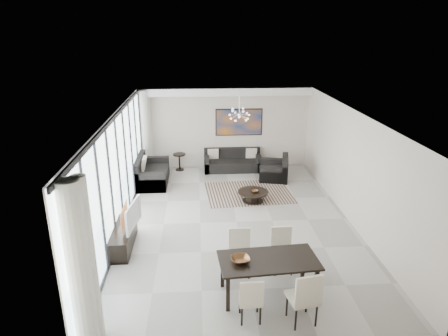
{
  "coord_description": "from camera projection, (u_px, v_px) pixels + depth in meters",
  "views": [
    {
      "loc": [
        -0.95,
        -9.43,
        4.89
      ],
      "look_at": [
        -0.28,
        0.76,
        1.25
      ],
      "focal_mm": 32.0,
      "sensor_mm": 36.0,
      "label": 1
    }
  ],
  "objects": [
    {
      "name": "window_wall",
      "position": [
        123.0,
        172.0,
        9.9
      ],
      "size": [
        0.37,
        8.95,
        2.9
      ],
      "color": "silver",
      "rests_on": "floor"
    },
    {
      "name": "coffee_table",
      "position": [
        253.0,
        196.0,
        11.75
      ],
      "size": [
        0.9,
        0.9,
        0.31
      ],
      "color": "black",
      "rests_on": "floor"
    },
    {
      "name": "bowl_coffee",
      "position": [
        255.0,
        191.0,
        11.63
      ],
      "size": [
        0.24,
        0.24,
        0.07
      ],
      "primitive_type": "imported",
      "rotation": [
        0.0,
        0.0,
        0.16
      ],
      "color": "brown",
      "rests_on": "coffee_table"
    },
    {
      "name": "painting",
      "position": [
        239.0,
        122.0,
        14.25
      ],
      "size": [
        1.68,
        0.04,
        0.98
      ],
      "primitive_type": "cube",
      "color": "#B05E18",
      "rests_on": "room_shell"
    },
    {
      "name": "armchair",
      "position": [
        275.0,
        171.0,
        13.43
      ],
      "size": [
        1.1,
        1.14,
        0.82
      ],
      "color": "black",
      "rests_on": "floor"
    },
    {
      "name": "loveseat",
      "position": [
        151.0,
        174.0,
        13.09
      ],
      "size": [
        1.0,
        1.79,
        0.89
      ],
      "color": "black",
      "rests_on": "floor"
    },
    {
      "name": "chandelier",
      "position": [
        239.0,
        115.0,
        12.15
      ],
      "size": [
        0.66,
        0.66,
        0.71
      ],
      "color": "silver",
      "rests_on": "room_shell"
    },
    {
      "name": "sofa_main",
      "position": [
        233.0,
        163.0,
        14.32
      ],
      "size": [
        2.03,
        0.83,
        0.74
      ],
      "color": "black",
      "rests_on": "floor"
    },
    {
      "name": "television",
      "position": [
        129.0,
        215.0,
        9.2
      ],
      "size": [
        0.29,
        1.06,
        0.6
      ],
      "primitive_type": "imported",
      "rotation": [
        0.0,
        0.0,
        1.42
      ],
      "color": "gray",
      "rests_on": "tv_console"
    },
    {
      "name": "dining_table",
      "position": [
        268.0,
        263.0,
        7.5
      ],
      "size": [
        1.92,
        1.07,
        0.77
      ],
      "color": "black",
      "rests_on": "floor"
    },
    {
      "name": "bowl_dining",
      "position": [
        240.0,
        260.0,
        7.38
      ],
      "size": [
        0.4,
        0.4,
        0.09
      ],
      "primitive_type": "imported",
      "rotation": [
        0.0,
        0.0,
        0.18
      ],
      "color": "brown",
      "rests_on": "dining_table"
    },
    {
      "name": "rug",
      "position": [
        248.0,
        192.0,
        12.41
      ],
      "size": [
        2.71,
        2.16,
        0.01
      ],
      "primitive_type": "cube",
      "rotation": [
        0.0,
        0.0,
        0.07
      ],
      "color": "black",
      "rests_on": "floor"
    },
    {
      "name": "dining_chair_nw",
      "position": [
        240.0,
        248.0,
        8.25
      ],
      "size": [
        0.46,
        0.46,
        0.97
      ],
      "color": "beige",
      "rests_on": "floor"
    },
    {
      "name": "room_shell",
      "position": [
        255.0,
        170.0,
        10.11
      ],
      "size": [
        6.0,
        9.0,
        2.9
      ],
      "color": "#A8A39B",
      "rests_on": "ground"
    },
    {
      "name": "side_table",
      "position": [
        179.0,
        159.0,
        14.23
      ],
      "size": [
        0.44,
        0.44,
        0.61
      ],
      "color": "black",
      "rests_on": "floor"
    },
    {
      "name": "dining_chair_se",
      "position": [
        305.0,
        295.0,
        6.73
      ],
      "size": [
        0.57,
        0.57,
        1.05
      ],
      "color": "beige",
      "rests_on": "floor"
    },
    {
      "name": "tv_console",
      "position": [
        123.0,
        237.0,
        9.3
      ],
      "size": [
        0.43,
        1.54,
        0.48
      ],
      "primitive_type": "cube",
      "color": "black",
      "rests_on": "floor"
    },
    {
      "name": "dining_chair_sw",
      "position": [
        251.0,
        298.0,
        6.83
      ],
      "size": [
        0.41,
        0.41,
        0.89
      ],
      "color": "beige",
      "rests_on": "floor"
    },
    {
      "name": "dining_chair_ne",
      "position": [
        282.0,
        246.0,
        8.36
      ],
      "size": [
        0.44,
        0.44,
        0.95
      ],
      "color": "beige",
      "rests_on": "floor"
    },
    {
      "name": "soffit",
      "position": [
        225.0,
        92.0,
        13.68
      ],
      "size": [
        5.98,
        0.4,
        0.26
      ],
      "primitive_type": "cube",
      "color": "white",
      "rests_on": "room_shell"
    }
  ]
}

